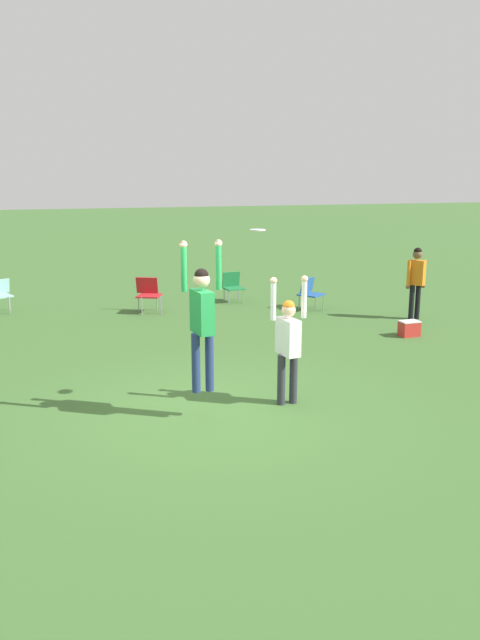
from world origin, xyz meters
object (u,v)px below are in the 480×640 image
at_px(camping_chair_3, 233,285).
at_px(cooler_box, 409,328).
at_px(camping_chair_0, 310,291).
at_px(person_spectator_near, 416,277).
at_px(frisbee, 258,230).
at_px(person_jumping, 202,313).
at_px(person_defending, 288,338).
at_px(camping_chair_2, 148,292).

relative_size(camping_chair_3, cooler_box, 1.96).
distance_m(camping_chair_0, person_spectator_near, 2.71).
height_order(frisbee, camping_chair_0, frisbee).
bearing_deg(person_jumping, person_defending, -90.00).
bearing_deg(frisbee, person_spectator_near, 37.69).
distance_m(person_defending, camping_chair_3, 7.92).
distance_m(person_jumping, camping_chair_3, 8.50).
distance_m(frisbee, person_spectator_near, 7.27).
bearing_deg(camping_chair_2, person_defending, 121.82).
height_order(camping_chair_2, person_spectator_near, person_spectator_near).
relative_size(camping_chair_2, person_spectator_near, 0.50).
xyz_separation_m(frisbee, camping_chair_2, (-0.29, 7.16, -2.11)).
xyz_separation_m(camping_chair_0, camping_chair_2, (-4.01, 0.96, 0.05)).
bearing_deg(camping_chair_0, cooler_box, 70.85).
xyz_separation_m(person_jumping, camping_chair_0, (4.57, 6.32, -1.07)).
relative_size(frisbee, person_spectator_near, 0.13).
relative_size(frisbee, camping_chair_3, 0.27).
xyz_separation_m(camping_chair_0, person_spectator_near, (1.89, -1.86, 0.56)).
bearing_deg(frisbee, camping_chair_3, 74.59).
bearing_deg(camping_chair_2, person_spectator_near, 179.95).
bearing_deg(camping_chair_2, frisbee, 117.79).
xyz_separation_m(camping_chair_0, cooler_box, (0.85, -3.24, -0.30)).
xyz_separation_m(person_defending, camping_chair_3, (1.63, 7.73, -0.55)).
bearing_deg(person_defending, person_spectator_near, 123.49).
height_order(person_spectator_near, cooler_box, person_spectator_near).
relative_size(frisbee, cooler_box, 0.54).
height_order(frisbee, cooler_box, frisbee).
distance_m(person_defending, person_spectator_near, 6.69).
bearing_deg(person_spectator_near, camping_chair_0, -171.65).
distance_m(person_defending, camping_chair_2, 7.19).
bearing_deg(camping_chair_3, person_jumping, 65.14).
bearing_deg(person_spectator_near, camping_chair_2, -152.70).
bearing_deg(person_defending, cooler_box, 119.09).
relative_size(person_defending, cooler_box, 4.72).
xyz_separation_m(person_jumping, cooler_box, (5.42, 3.08, -1.36)).
height_order(frisbee, camping_chair_3, frisbee).
distance_m(person_jumping, person_spectator_near, 7.87).
height_order(camping_chair_2, cooler_box, camping_chair_2).
bearing_deg(person_jumping, cooler_box, -67.00).
height_order(person_jumping, camping_chair_3, person_jumping).
height_order(frisbee, camping_chair_2, frisbee).
bearing_deg(camping_chair_2, camping_chair_3, -140.60).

